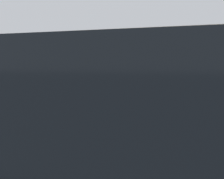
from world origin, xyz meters
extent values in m
cylinder|color=slate|center=(-0.32, 0.28, 0.67)|extent=(0.07, 0.07, 1.05)
cylinder|color=#939699|center=(-0.32, 0.28, 1.33)|extent=(0.19, 0.19, 0.27)
sphere|color=silver|center=(-0.32, 0.28, 1.50)|extent=(0.18, 0.18, 0.18)
cube|color=black|center=(-0.33, 0.18, 1.39)|extent=(0.10, 0.02, 0.07)
cube|color=green|center=(-0.33, 0.18, 1.28)|extent=(0.11, 0.02, 0.09)
cylinder|color=brown|center=(-1.07, 0.37, 0.55)|extent=(0.15, 0.15, 0.81)
cylinder|color=brown|center=(-0.87, 0.36, 0.55)|extent=(0.15, 0.15, 0.81)
cube|color=gray|center=(-0.97, 0.37, 1.26)|extent=(0.43, 0.23, 0.61)
sphere|color=brown|center=(-0.97, 0.37, 1.67)|extent=(0.22, 0.22, 0.22)
cylinder|color=gray|center=(-1.23, 0.38, 1.27)|extent=(0.09, 0.09, 0.58)
cylinder|color=gray|center=(-0.71, 0.51, 1.35)|extent=(0.10, 0.41, 0.52)
cube|color=black|center=(0.12, -1.30, 1.44)|extent=(2.13, 1.64, 0.64)
cylinder|color=#2D7A38|center=(0.00, 2.29, 1.27)|extent=(24.00, 0.06, 0.06)
cylinder|color=#2D7A38|center=(0.00, 2.29, 0.76)|extent=(24.00, 0.05, 0.05)
cylinder|color=#2D7A38|center=(-3.27, 2.29, 0.70)|extent=(0.06, 0.06, 1.13)
cylinder|color=#2D7A38|center=(-1.09, 2.29, 0.70)|extent=(0.06, 0.06, 1.13)
camera|label=1|loc=(0.78, -3.25, 1.63)|focal=57.20mm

